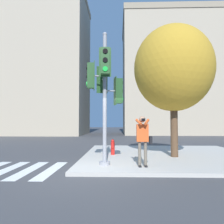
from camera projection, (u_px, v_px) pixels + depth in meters
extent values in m
plane|color=#424244|center=(85.00, 173.00, 7.01)|extent=(160.00, 160.00, 0.00)
cube|color=#BCB7AD|center=(169.00, 155.00, 10.40)|extent=(8.00, 8.00, 0.12)
cube|color=silver|center=(52.00, 170.00, 7.46)|extent=(0.42, 2.96, 0.01)
cube|color=silver|center=(29.00, 170.00, 7.49)|extent=(0.42, 2.96, 0.01)
cube|color=silver|center=(7.00, 170.00, 7.51)|extent=(0.42, 2.96, 0.01)
cylinder|color=#939399|center=(105.00, 163.00, 7.74)|extent=(0.39, 0.39, 0.12)
cylinder|color=#939399|center=(105.00, 97.00, 7.86)|extent=(0.14, 0.14, 4.58)
sphere|color=#939399|center=(105.00, 34.00, 7.98)|extent=(0.15, 0.15, 0.15)
cylinder|color=#939399|center=(103.00, 79.00, 8.12)|extent=(0.15, 0.32, 0.05)
cube|color=#234C23|center=(101.00, 80.00, 8.39)|extent=(0.36, 0.32, 0.90)
cube|color=#234C23|center=(102.00, 80.00, 8.26)|extent=(0.40, 0.16, 1.02)
cylinder|color=black|center=(100.00, 73.00, 8.53)|extent=(0.17, 0.08, 0.17)
cylinder|color=black|center=(100.00, 81.00, 8.52)|extent=(0.17, 0.08, 0.17)
cylinder|color=green|center=(100.00, 89.00, 8.50)|extent=(0.17, 0.08, 0.17)
cylinder|color=#939399|center=(105.00, 63.00, 7.69)|extent=(0.08, 0.33, 0.05)
cube|color=#234C23|center=(105.00, 61.00, 7.41)|extent=(0.32, 0.27, 0.90)
cube|color=#234C23|center=(105.00, 62.00, 7.54)|extent=(0.42, 0.06, 1.02)
cylinder|color=black|center=(105.00, 51.00, 7.29)|extent=(0.17, 0.04, 0.17)
cylinder|color=black|center=(105.00, 60.00, 7.27)|extent=(0.17, 0.04, 0.17)
cylinder|color=green|center=(105.00, 69.00, 7.26)|extent=(0.17, 0.04, 0.17)
cylinder|color=#939399|center=(98.00, 76.00, 7.88)|extent=(0.33, 0.09, 0.05)
cube|color=#234C23|center=(90.00, 76.00, 7.85)|extent=(0.28, 0.33, 0.90)
cube|color=#234C23|center=(94.00, 76.00, 7.86)|extent=(0.08, 0.42, 1.02)
cylinder|color=black|center=(87.00, 68.00, 7.85)|extent=(0.05, 0.17, 0.17)
cylinder|color=black|center=(87.00, 76.00, 7.83)|extent=(0.05, 0.17, 0.17)
cylinder|color=green|center=(87.00, 84.00, 7.82)|extent=(0.05, 0.17, 0.17)
cylinder|color=#939399|center=(111.00, 91.00, 7.92)|extent=(0.33, 0.12, 0.05)
cube|color=#234C23|center=(119.00, 91.00, 7.97)|extent=(0.30, 0.35, 0.90)
cube|color=#234C23|center=(115.00, 91.00, 7.95)|extent=(0.12, 0.41, 1.02)
cylinder|color=black|center=(122.00, 83.00, 8.02)|extent=(0.07, 0.17, 0.17)
cylinder|color=black|center=(122.00, 91.00, 8.00)|extent=(0.07, 0.17, 0.17)
cylinder|color=green|center=(122.00, 99.00, 7.98)|extent=(0.07, 0.17, 0.17)
cube|color=black|center=(140.00, 166.00, 7.39)|extent=(0.09, 0.24, 0.05)
cube|color=black|center=(146.00, 166.00, 7.38)|extent=(0.09, 0.24, 0.05)
cylinder|color=#6B6051|center=(140.00, 154.00, 7.47)|extent=(0.11, 0.11, 0.85)
cylinder|color=#6B6051|center=(145.00, 154.00, 7.46)|extent=(0.11, 0.11, 0.85)
cube|color=#E55623|center=(142.00, 133.00, 7.50)|extent=(0.40, 0.22, 0.60)
sphere|color=tan|center=(142.00, 119.00, 7.53)|extent=(0.21, 0.21, 0.21)
cube|color=black|center=(143.00, 120.00, 7.22)|extent=(0.12, 0.10, 0.09)
cylinder|color=black|center=(144.00, 120.00, 7.15)|extent=(0.06, 0.08, 0.06)
cylinder|color=#E55623|center=(139.00, 122.00, 7.39)|extent=(0.23, 0.35, 0.23)
cylinder|color=#E55623|center=(147.00, 122.00, 7.38)|extent=(0.23, 0.35, 0.23)
cube|color=black|center=(151.00, 140.00, 7.50)|extent=(0.10, 0.20, 0.26)
cylinder|color=brown|center=(174.00, 126.00, 9.67)|extent=(0.32, 0.32, 2.72)
ellipsoid|color=#BC8E28|center=(173.00, 68.00, 9.80)|extent=(3.51, 3.51, 3.86)
cylinder|color=red|center=(113.00, 148.00, 10.26)|extent=(0.18, 0.18, 0.58)
sphere|color=red|center=(113.00, 141.00, 10.28)|extent=(0.17, 0.17, 0.17)
cylinder|color=red|center=(113.00, 147.00, 10.14)|extent=(0.08, 0.06, 0.08)
cube|color=tan|center=(27.00, 68.00, 31.92)|extent=(17.17, 10.01, 19.28)
cube|color=gray|center=(29.00, 2.00, 32.44)|extent=(17.37, 10.21, 0.80)
cube|color=tan|center=(171.00, 80.00, 33.54)|extent=(14.52, 11.12, 16.64)
cube|color=gray|center=(170.00, 24.00, 33.99)|extent=(14.72, 11.32, 0.80)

